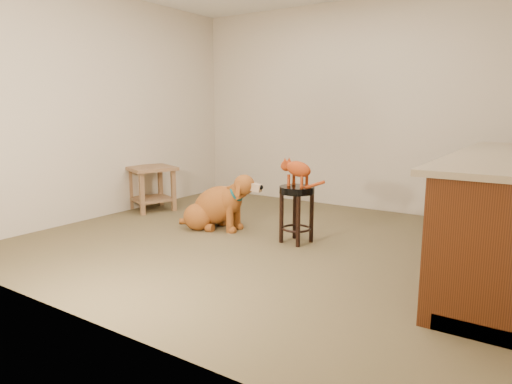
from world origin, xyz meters
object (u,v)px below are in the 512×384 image
Objects in this scene: wood_stool at (463,218)px; side_table at (151,182)px; golden_retriever at (217,207)px; padded_stool at (297,203)px; tabby_kitten at (296,170)px.

side_table is at bearing -177.03° from wood_stool.
wood_stool is 0.65× the size of golden_retriever.
side_table is at bearing 173.88° from padded_stool.
padded_stool is 0.83× the size of wood_stool.
wood_stool is 0.95× the size of side_table.
padded_stool is 0.79× the size of side_table.
side_table is 2.25m from tabby_kitten.
wood_stool is at bearing 26.44° from tabby_kitten.
wood_stool is 1.52m from tabby_kitten.
padded_stool is 0.97m from golden_retriever.
golden_retriever is at bearing -178.69° from padded_stool.
tabby_kitten is at bearing 164.47° from padded_stool.
golden_retriever is (-0.96, -0.02, -0.15)m from padded_stool.
golden_retriever is at bearing -169.28° from wood_stool.
tabby_kitten is (0.95, 0.02, 0.47)m from golden_retriever.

